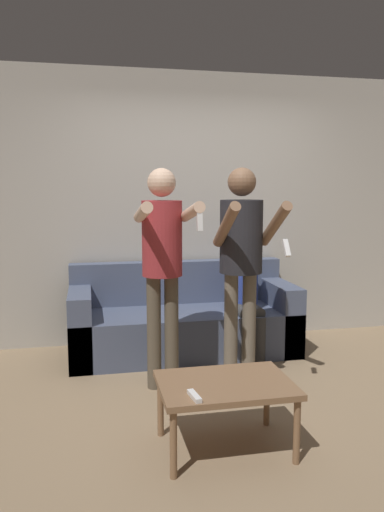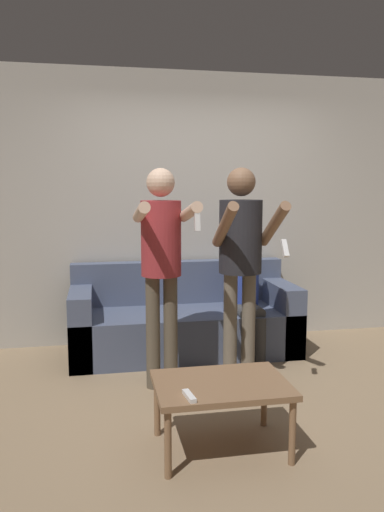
{
  "view_description": "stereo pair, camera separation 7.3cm",
  "coord_description": "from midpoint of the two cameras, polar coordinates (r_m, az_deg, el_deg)",
  "views": [
    {
      "loc": [
        -1.07,
        -3.35,
        1.56
      ],
      "look_at": [
        -0.21,
        0.77,
        0.98
      ],
      "focal_mm": 35.0,
      "sensor_mm": 36.0,
      "label": 1
    },
    {
      "loc": [
        -1.0,
        -3.36,
        1.56
      ],
      "look_at": [
        -0.21,
        0.77,
        0.98
      ],
      "focal_mm": 35.0,
      "sensor_mm": 36.0,
      "label": 2
    }
  ],
  "objects": [
    {
      "name": "person_standing_right",
      "position": [
        3.92,
        6.15,
        0.73
      ],
      "size": [
        0.46,
        0.68,
        1.71
      ],
      "color": "#6B6051",
      "rests_on": "ground_plane"
    },
    {
      "name": "couch",
      "position": [
        4.8,
        -0.53,
        -7.59
      ],
      "size": [
        2.1,
        0.83,
        0.84
      ],
      "color": "#4C5670",
      "rests_on": "ground_plane"
    },
    {
      "name": "remote_on_table",
      "position": [
        2.82,
        0.46,
        -15.71
      ],
      "size": [
        0.06,
        0.15,
        0.02
      ],
      "color": "white",
      "rests_on": "coffee_table"
    },
    {
      "name": "person_seated",
      "position": [
        4.68,
        6.54,
        -3.71
      ],
      "size": [
        0.29,
        0.52,
        1.15
      ],
      "color": "#383838",
      "rests_on": "ground_plane"
    },
    {
      "name": "wall_back",
      "position": [
        5.1,
        0.9,
        5.44
      ],
      "size": [
        6.4,
        0.06,
        2.7
      ],
      "color": "#B7B2A8",
      "rests_on": "ground_plane"
    },
    {
      "name": "ground_plane",
      "position": [
        3.84,
        6.04,
        -16.19
      ],
      "size": [
        14.0,
        14.0,
        0.0
      ],
      "primitive_type": "plane",
      "color": "#937A5B"
    },
    {
      "name": "coffee_table",
      "position": [
        3.06,
        4.06,
        -14.97
      ],
      "size": [
        0.79,
        0.56,
        0.42
      ],
      "color": "#846042",
      "rests_on": "ground_plane"
    },
    {
      "name": "person_standing_left",
      "position": [
        3.78,
        -2.95,
        0.34
      ],
      "size": [
        0.43,
        0.71,
        1.71
      ],
      "color": "brown",
      "rests_on": "ground_plane"
    }
  ]
}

